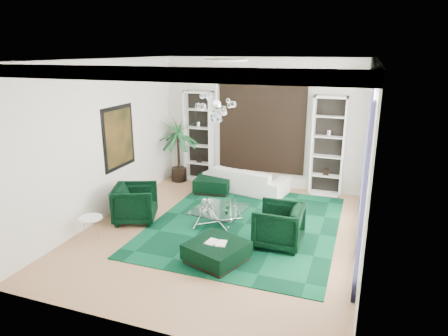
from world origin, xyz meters
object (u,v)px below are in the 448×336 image
at_px(coffee_table, 219,217).
at_px(ottoman_front, 217,252).
at_px(armchair_right, 279,226).
at_px(armchair_left, 135,203).
at_px(palm, 178,141).
at_px(ottoman_side, 214,184).
at_px(side_table, 92,228).
at_px(sofa, 246,179).

distance_m(coffee_table, ottoman_front, 1.73).
distance_m(armchair_right, coffee_table, 1.65).
height_order(armchair_left, coffee_table, armchair_left).
height_order(coffee_table, ottoman_front, ottoman_front).
bearing_deg(palm, armchair_left, -83.32).
relative_size(ottoman_side, ottoman_front, 0.99).
bearing_deg(side_table, palm, 89.51).
relative_size(armchair_left, palm, 0.38).
distance_m(sofa, armchair_left, 3.49).
bearing_deg(armchair_left, palm, -14.93).
distance_m(coffee_table, ottoman_side, 2.30).
relative_size(coffee_table, ottoman_front, 1.14).
xyz_separation_m(coffee_table, side_table, (-2.37, -1.61, 0.04)).
bearing_deg(armchair_right, sofa, -151.66).
height_order(armchair_right, ottoman_front, armchair_right).
distance_m(sofa, armchair_right, 3.43).
distance_m(sofa, ottoman_side, 0.94).
distance_m(ottoman_front, palm, 5.31).
relative_size(sofa, palm, 0.94).
xyz_separation_m(sofa, ottoman_front, (0.65, -4.11, -0.15)).
xyz_separation_m(coffee_table, palm, (-2.34, 2.68, 1.09)).
xyz_separation_m(armchair_left, armchair_right, (3.51, -0.08, 0.00)).
bearing_deg(ottoman_front, armchair_left, 155.06).
xyz_separation_m(sofa, side_table, (-2.28, -4.09, -0.11)).
bearing_deg(side_table, armchair_right, 15.24).
relative_size(armchair_right, side_table, 1.96).
bearing_deg(ottoman_front, sofa, 98.98).
bearing_deg(ottoman_front, armchair_right, 48.08).
bearing_deg(armchair_left, ottoman_side, -43.39).
xyz_separation_m(sofa, coffee_table, (0.09, -2.47, -0.16)).
height_order(ottoman_side, side_table, side_table).
bearing_deg(palm, coffee_table, -48.87).
xyz_separation_m(armchair_left, coffee_table, (1.97, 0.46, -0.25)).
bearing_deg(ottoman_front, palm, 123.85).
bearing_deg(palm, ottoman_front, -56.15).
bearing_deg(ottoman_side, armchair_right, -46.80).
xyz_separation_m(armchair_left, ottoman_front, (2.53, -1.18, -0.25)).
height_order(ottoman_side, palm, palm).
height_order(sofa, palm, palm).
relative_size(armchair_right, palm, 0.38).
xyz_separation_m(armchair_right, ottoman_front, (-0.98, -1.09, -0.25)).
bearing_deg(ottoman_side, side_table, -111.04).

